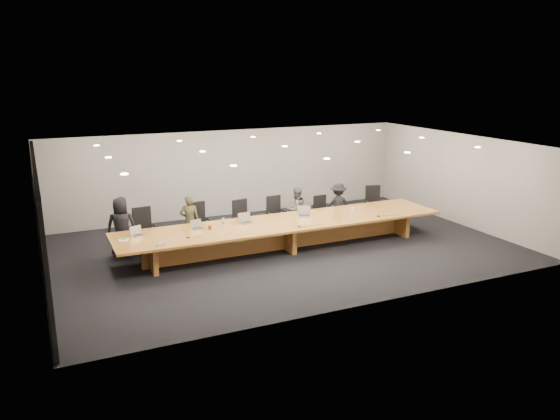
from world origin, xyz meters
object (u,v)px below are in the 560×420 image
object	(u,v)px
chair_far_right	(375,204)
person_a	(122,226)
laptop_a	(138,231)
amber_mug	(210,227)
person_b	(190,221)
mic_left	(188,237)
chair_left	(200,224)
laptop_b	(198,224)
chair_mid_left	(244,220)
av_box	(161,245)
laptop_d	(304,211)
water_bottle	(223,222)
mic_center	(299,226)
paper_cup_near	(313,212)
paper_cup_far	(353,209)
mic_right	(378,216)
chair_right	(323,212)
person_c	(296,210)
chair_far_left	(145,230)
chair_mid_right	(278,215)
conference_table	(285,230)
laptop_c	(246,218)
person_d	(338,205)

from	to	relation	value
chair_far_right	person_a	xyz separation A→B (m)	(-7.78, 0.02, 0.20)
laptop_a	amber_mug	size ratio (longest dim) A/B	2.69
person_b	mic_left	distance (m)	1.63
chair_left	chair_far_right	xyz separation A→B (m)	(5.69, -0.05, -0.01)
laptop_b	chair_mid_left	bearing A→B (deg)	19.95
person_a	av_box	distance (m)	1.96
person_a	laptop_d	bearing A→B (deg)	-173.32
water_bottle	amber_mug	world-z (taller)	water_bottle
laptop_b	mic_center	size ratio (longest dim) A/B	2.63
chair_far_right	paper_cup_near	xyz separation A→B (m)	(-2.66, -0.80, 0.21)
laptop_a	amber_mug	distance (m)	1.76
person_a	mic_center	world-z (taller)	person_a
paper_cup_far	mic_right	distance (m)	0.92
laptop_a	water_bottle	distance (m)	2.16
person_a	laptop_b	xyz separation A→B (m)	(1.76, -0.93, 0.09)
chair_right	person_c	xyz separation A→B (m)	(-0.89, 0.03, 0.17)
person_b	laptop_b	xyz separation A→B (m)	(-0.04, -0.93, 0.15)
water_bottle	laptop_a	bearing A→B (deg)	177.59
person_a	water_bottle	distance (m)	2.61
laptop_b	mic_right	world-z (taller)	laptop_b
chair_far_left	mic_right	distance (m)	6.33
paper_cup_near	chair_far_right	bearing A→B (deg)	16.81
person_b	av_box	bearing A→B (deg)	73.07
amber_mug	mic_center	size ratio (longest dim) A/B	1.01
person_b	water_bottle	distance (m)	1.18
laptop_a	water_bottle	xyz separation A→B (m)	(2.16, -0.09, -0.01)
chair_far_left	chair_mid_right	xyz separation A→B (m)	(3.85, 0.02, -0.03)
person_b	person_c	world-z (taller)	person_b
conference_table	laptop_d	xyz separation A→B (m)	(0.72, 0.28, 0.37)
chair_mid_left	chair_right	size ratio (longest dim) A/B	1.12
water_bottle	av_box	bearing A→B (deg)	-154.42
person_b	laptop_c	xyz separation A→B (m)	(1.28, -0.95, 0.17)
amber_mug	mic_center	xyz separation A→B (m)	(2.18, -0.73, -0.04)
conference_table	water_bottle	size ratio (longest dim) A/B	43.02
chair_far_right	person_d	world-z (taller)	person_d
mic_left	chair_right	bearing A→B (deg)	18.81
paper_cup_near	chair_mid_right	bearing A→B (deg)	126.70
laptop_c	av_box	xyz separation A→B (m)	(-2.49, -0.91, -0.12)
chair_far_right	mic_center	bearing A→B (deg)	-140.80
person_d	av_box	world-z (taller)	person_d
chair_far_right	chair_mid_right	bearing A→B (deg)	-169.41
paper_cup_far	mic_right	world-z (taller)	paper_cup_far
chair_far_right	av_box	xyz separation A→B (m)	(-7.19, -1.85, 0.18)
person_c	paper_cup_far	world-z (taller)	person_c
mic_center	chair_mid_right	bearing A→B (deg)	82.32
conference_table	laptop_d	world-z (taller)	laptop_d
chair_left	person_d	bearing A→B (deg)	-5.76
paper_cup_far	mic_left	xyz separation A→B (m)	(-5.03, -0.59, -0.03)
chair_left	conference_table	bearing A→B (deg)	-38.34
person_a	chair_mid_right	bearing A→B (deg)	-160.91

